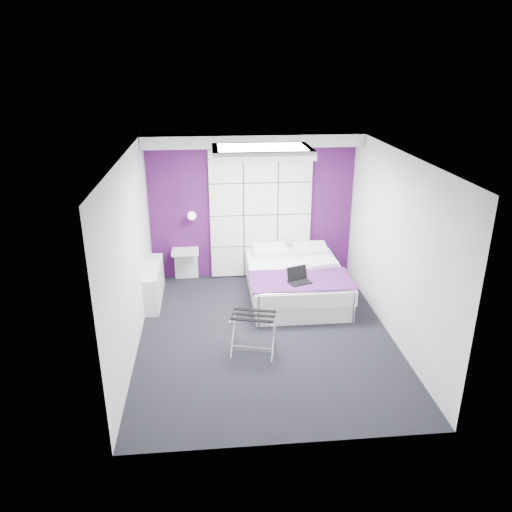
{
  "coord_description": "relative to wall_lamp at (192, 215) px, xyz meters",
  "views": [
    {
      "loc": [
        -0.74,
        -6.25,
        3.72
      ],
      "look_at": [
        -0.1,
        0.35,
        1.1
      ],
      "focal_mm": 35.0,
      "sensor_mm": 36.0,
      "label": 1
    }
  ],
  "objects": [
    {
      "name": "nightstand",
      "position": [
        -0.15,
        -0.04,
        -0.65
      ],
      "size": [
        0.47,
        0.36,
        0.05
      ],
      "primitive_type": "cube",
      "color": "white",
      "rests_on": "wall_back"
    },
    {
      "name": "ceiling",
      "position": [
        1.05,
        -2.06,
        1.38
      ],
      "size": [
        4.4,
        4.4,
        0.0
      ],
      "primitive_type": "plane",
      "rotation": [
        3.14,
        0.0,
        0.0
      ],
      "color": "white",
      "rests_on": "wall_back"
    },
    {
      "name": "wall_right",
      "position": [
        2.85,
        -2.06,
        0.08
      ],
      "size": [
        0.0,
        4.4,
        4.4
      ],
      "primitive_type": "plane",
      "rotation": [
        1.57,
        0.0,
        -1.57
      ],
      "color": "silver",
      "rests_on": "floor"
    },
    {
      "name": "luggage_rack",
      "position": [
        0.84,
        -2.47,
        -0.94
      ],
      "size": [
        0.57,
        0.42,
        0.56
      ],
      "rotation": [
        0.0,
        0.0,
        -0.26
      ],
      "color": "silver",
      "rests_on": "floor"
    },
    {
      "name": "wall_back",
      "position": [
        1.05,
        0.14,
        0.08
      ],
      "size": [
        3.6,
        0.0,
        3.6
      ],
      "primitive_type": "plane",
      "rotation": [
        1.57,
        0.0,
        0.0
      ],
      "color": "silver",
      "rests_on": "floor"
    },
    {
      "name": "laptop",
      "position": [
        1.64,
        -1.42,
        -0.62
      ],
      "size": [
        0.33,
        0.24,
        0.24
      ],
      "rotation": [
        0.0,
        0.0,
        0.35
      ],
      "color": "black",
      "rests_on": "bed"
    },
    {
      "name": "soffit",
      "position": [
        1.05,
        -0.11,
        1.28
      ],
      "size": [
        3.58,
        0.5,
        0.2
      ],
      "primitive_type": "cube",
      "color": "white",
      "rests_on": "wall_back"
    },
    {
      "name": "wall_lamp",
      "position": [
        0.0,
        0.0,
        0.0
      ],
      "size": [
        0.15,
        0.15,
        0.15
      ],
      "primitive_type": "sphere",
      "color": "white",
      "rests_on": "wall_back"
    },
    {
      "name": "skylight",
      "position": [
        1.05,
        -1.46,
        1.33
      ],
      "size": [
        1.36,
        0.86,
        0.12
      ],
      "primitive_type": null,
      "color": "white",
      "rests_on": "ceiling"
    },
    {
      "name": "headboard",
      "position": [
        1.2,
        0.08,
        -0.05
      ],
      "size": [
        1.8,
        0.08,
        2.3
      ],
      "primitive_type": null,
      "color": "silver",
      "rests_on": "wall_back"
    },
    {
      "name": "wall_left",
      "position": [
        -0.75,
        -2.06,
        0.08
      ],
      "size": [
        0.0,
        4.4,
        4.4
      ],
      "primitive_type": "plane",
      "rotation": [
        1.57,
        0.0,
        1.57
      ],
      "color": "silver",
      "rests_on": "floor"
    },
    {
      "name": "radiator",
      "position": [
        -0.64,
        -0.76,
        -0.92
      ],
      "size": [
        0.22,
        1.2,
        0.6
      ],
      "primitive_type": "cube",
      "color": "white",
      "rests_on": "floor"
    },
    {
      "name": "bed",
      "position": [
        1.69,
        -0.88,
        -0.94
      ],
      "size": [
        1.59,
        1.91,
        0.68
      ],
      "color": "white",
      "rests_on": "floor"
    },
    {
      "name": "accent_wall",
      "position": [
        1.05,
        0.13,
        0.08
      ],
      "size": [
        3.58,
        0.02,
        2.58
      ],
      "primitive_type": "cube",
      "color": "#431047",
      "rests_on": "wall_back"
    },
    {
      "name": "floor",
      "position": [
        1.05,
        -2.06,
        -1.22
      ],
      "size": [
        4.4,
        4.4,
        0.0
      ],
      "primitive_type": "plane",
      "color": "black",
      "rests_on": "ground"
    }
  ]
}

